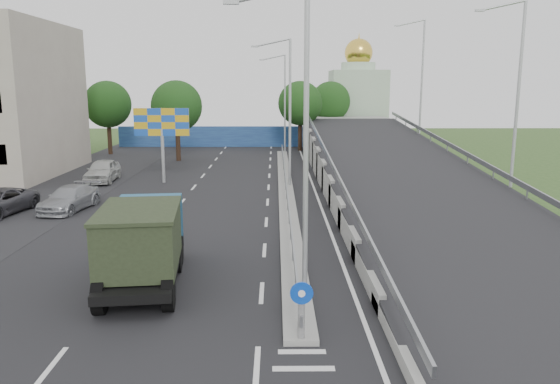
{
  "coord_description": "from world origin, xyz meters",
  "views": [
    {
      "loc": [
        -0.71,
        -11.98,
        7.15
      ],
      "look_at": [
        -0.5,
        13.2,
        2.2
      ],
      "focal_mm": 35.0,
      "sensor_mm": 36.0,
      "label": 1
    }
  ],
  "objects_px": {
    "lamp_post_mid": "(287,105)",
    "dump_truck": "(143,239)",
    "billboard": "(162,126)",
    "parked_car_d": "(69,199)",
    "lamp_post_near": "(300,127)",
    "church": "(357,99)",
    "parked_car_e": "(102,171)",
    "sign_bollard": "(301,310)",
    "lamp_post_far": "(283,98)"
  },
  "relations": [
    {
      "from": "billboard",
      "to": "dump_truck",
      "type": "bearing_deg",
      "value": -80.51
    },
    {
      "from": "church",
      "to": "dump_truck",
      "type": "distance_m",
      "value": 55.26
    },
    {
      "from": "lamp_post_far",
      "to": "billboard",
      "type": "relative_size",
      "value": 1.83
    },
    {
      "from": "lamp_post_near",
      "to": "billboard",
      "type": "relative_size",
      "value": 1.83
    },
    {
      "from": "sign_bollard",
      "to": "parked_car_e",
      "type": "height_order",
      "value": "sign_bollard"
    },
    {
      "from": "lamp_post_far",
      "to": "billboard",
      "type": "bearing_deg",
      "value": -116.84
    },
    {
      "from": "billboard",
      "to": "parked_car_d",
      "type": "relative_size",
      "value": 1.14
    },
    {
      "from": "lamp_post_far",
      "to": "church",
      "type": "distance_m",
      "value": 17.15
    },
    {
      "from": "sign_bollard",
      "to": "lamp_post_near",
      "type": "relative_size",
      "value": 0.17
    },
    {
      "from": "dump_truck",
      "to": "parked_car_d",
      "type": "distance_m",
      "value": 13.91
    },
    {
      "from": "parked_car_d",
      "to": "lamp_post_near",
      "type": "bearing_deg",
      "value": -36.5
    },
    {
      "from": "sign_bollard",
      "to": "lamp_post_near",
      "type": "bearing_deg",
      "value": 88.36
    },
    {
      "from": "lamp_post_near",
      "to": "lamp_post_mid",
      "type": "xyz_separation_m",
      "value": [
        0.0,
        20.0,
        0.0
      ]
    },
    {
      "from": "billboard",
      "to": "lamp_post_near",
      "type": "bearing_deg",
      "value": -67.51
    },
    {
      "from": "lamp_post_far",
      "to": "parked_car_e",
      "type": "height_order",
      "value": "lamp_post_far"
    },
    {
      "from": "lamp_post_mid",
      "to": "church",
      "type": "relative_size",
      "value": 0.73
    },
    {
      "from": "dump_truck",
      "to": "church",
      "type": "bearing_deg",
      "value": 67.47
    },
    {
      "from": "billboard",
      "to": "lamp_post_far",
      "type": "bearing_deg",
      "value": 63.16
    },
    {
      "from": "church",
      "to": "parked_car_e",
      "type": "bearing_deg",
      "value": -126.95
    },
    {
      "from": "sign_bollard",
      "to": "billboard",
      "type": "bearing_deg",
      "value": 109.21
    },
    {
      "from": "lamp_post_near",
      "to": "parked_car_d",
      "type": "distance_m",
      "value": 18.9
    },
    {
      "from": "sign_bollard",
      "to": "lamp_post_mid",
      "type": "xyz_separation_m",
      "value": [
        0.11,
        23.83,
        4.77
      ]
    },
    {
      "from": "sign_bollard",
      "to": "lamp_post_far",
      "type": "xyz_separation_m",
      "value": [
        0.11,
        43.83,
        4.77
      ]
    },
    {
      "from": "sign_bollard",
      "to": "church",
      "type": "relative_size",
      "value": 0.12
    },
    {
      "from": "lamp_post_near",
      "to": "parked_car_e",
      "type": "xyz_separation_m",
      "value": [
        -13.79,
        22.51,
        -4.97
      ]
    },
    {
      "from": "parked_car_e",
      "to": "church",
      "type": "bearing_deg",
      "value": 49.6
    },
    {
      "from": "lamp_post_mid",
      "to": "dump_truck",
      "type": "relative_size",
      "value": 1.43
    },
    {
      "from": "lamp_post_mid",
      "to": "parked_car_d",
      "type": "bearing_deg",
      "value": -151.18
    },
    {
      "from": "lamp_post_far",
      "to": "parked_car_d",
      "type": "bearing_deg",
      "value": -115.27
    },
    {
      "from": "sign_bollard",
      "to": "lamp_post_mid",
      "type": "height_order",
      "value": "lamp_post_mid"
    },
    {
      "from": "parked_car_e",
      "to": "lamp_post_near",
      "type": "bearing_deg",
      "value": -61.96
    },
    {
      "from": "lamp_post_mid",
      "to": "parked_car_d",
      "type": "distance_m",
      "value": 15.43
    },
    {
      "from": "lamp_post_mid",
      "to": "billboard",
      "type": "relative_size",
      "value": 1.83
    },
    {
      "from": "lamp_post_near",
      "to": "church",
      "type": "distance_m",
      "value": 54.9
    },
    {
      "from": "church",
      "to": "billboard",
      "type": "distance_m",
      "value": 37.23
    },
    {
      "from": "dump_truck",
      "to": "parked_car_e",
      "type": "xyz_separation_m",
      "value": [
        -8.18,
        21.43,
        -0.83
      ]
    },
    {
      "from": "lamp_post_near",
      "to": "dump_truck",
      "type": "relative_size",
      "value": 1.43
    },
    {
      "from": "church",
      "to": "parked_car_e",
      "type": "relative_size",
      "value": 2.81
    },
    {
      "from": "lamp_post_mid",
      "to": "parked_car_d",
      "type": "xyz_separation_m",
      "value": [
        -12.75,
        -7.02,
        -5.11
      ]
    },
    {
      "from": "lamp_post_far",
      "to": "billboard",
      "type": "height_order",
      "value": "lamp_post_far"
    },
    {
      "from": "lamp_post_mid",
      "to": "lamp_post_near",
      "type": "bearing_deg",
      "value": -90.0
    },
    {
      "from": "lamp_post_mid",
      "to": "lamp_post_far",
      "type": "xyz_separation_m",
      "value": [
        0.0,
        20.0,
        0.0
      ]
    },
    {
      "from": "church",
      "to": "parked_car_e",
      "type": "height_order",
      "value": "church"
    },
    {
      "from": "lamp_post_far",
      "to": "church",
      "type": "bearing_deg",
      "value": 54.76
    },
    {
      "from": "lamp_post_near",
      "to": "billboard",
      "type": "height_order",
      "value": "lamp_post_near"
    },
    {
      "from": "billboard",
      "to": "parked_car_d",
      "type": "xyz_separation_m",
      "value": [
        -3.64,
        -9.02,
        -3.49
      ]
    },
    {
      "from": "church",
      "to": "lamp_post_far",
      "type": "bearing_deg",
      "value": -125.24
    },
    {
      "from": "lamp_post_mid",
      "to": "billboard",
      "type": "xyz_separation_m",
      "value": [
        -9.11,
        2.0,
        -1.62
      ]
    },
    {
      "from": "sign_bollard",
      "to": "parked_car_e",
      "type": "relative_size",
      "value": 0.34
    },
    {
      "from": "lamp_post_far",
      "to": "parked_car_e",
      "type": "bearing_deg",
      "value": -128.27
    }
  ]
}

